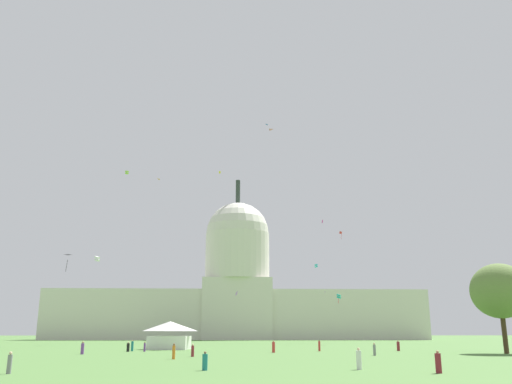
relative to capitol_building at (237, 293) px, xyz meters
name	(u,v)px	position (x,y,z in m)	size (l,w,h in m)	color
capitol_building	(237,293)	(0.00, 0.00, 0.00)	(143.14, 25.14, 62.91)	beige
event_tent	(170,335)	(-12.86, -111.99, -15.09)	(7.56, 7.39, 4.77)	white
tree_east_mid	(500,291)	(36.87, -132.81, -8.74)	(11.21, 11.35, 12.71)	#42301E
person_maroon_edge_west	(398,346)	(24.82, -121.64, -16.74)	(0.56, 0.56, 1.65)	maroon
person_teal_near_tree_east	(132,346)	(-17.77, -120.69, -16.69)	(0.50, 0.50, 1.72)	#1E757A
person_maroon_front_center	(438,363)	(13.56, -168.19, -16.73)	(0.54, 0.54, 1.67)	maroon
person_white_back_left	(359,360)	(8.51, -163.99, -16.68)	(0.50, 0.50, 1.75)	silver
person_grey_near_tree_west	(10,363)	(-18.50, -167.26, -16.74)	(0.45, 0.45, 1.59)	gray
person_red_mid_left	(274,347)	(4.26, -127.34, -16.69)	(0.58, 0.58, 1.73)	red
person_orange_front_right	(174,352)	(-8.53, -146.40, -16.65)	(0.40, 0.40, 1.75)	orange
person_purple_back_right	(82,348)	(-22.46, -132.44, -16.69)	(0.61, 0.61, 1.73)	#703D93
person_purple_mid_center	(145,347)	(-15.48, -122.80, -16.79)	(0.38, 0.38, 1.48)	#703D93
person_red_deep_crowd	(319,346)	(12.01, -121.83, -16.68)	(0.41, 0.41, 1.72)	red
person_black_lawn_far_right	(128,347)	(-18.00, -122.97, -16.81)	(0.60, 0.60, 1.50)	black
person_grey_aisle_center	(374,350)	(16.61, -138.11, -16.73)	(0.39, 0.39, 1.62)	gray
person_maroon_mid_right	(193,351)	(-6.82, -140.37, -16.76)	(0.49, 0.49, 1.55)	maroon
person_teal_edge_east	(205,362)	(-4.15, -164.37, -16.81)	(0.54, 0.54, 1.48)	#1E757A
kite_violet_low	(237,293)	(-0.93, -82.93, -5.81)	(0.49, 0.62, 0.92)	purple
kite_red_mid	(341,233)	(32.03, -45.77, 15.48)	(1.01, 0.76, 2.45)	red
kite_pink_high	(269,130)	(6.83, -84.28, 34.64)	(1.36, 1.41, 0.32)	pink
kite_orange_high	(160,180)	(-23.06, -60.93, 27.79)	(0.91, 1.46, 0.18)	orange
kite_black_low	(67,258)	(-32.37, -110.44, -1.30)	(1.28, 0.85, 2.81)	black
kite_yellow_high	(220,172)	(-6.72, -30.93, 39.46)	(0.62, 0.53, 0.83)	yellow
kite_white_mid	(97,259)	(-35.01, -78.23, 2.74)	(1.38, 1.37, 1.35)	white
kite_blue_high	(268,125)	(7.14, -76.56, 39.06)	(1.06, 1.31, 0.14)	blue
kite_turquoise_low	(339,296)	(23.64, -80.87, -6.30)	(1.20, 1.18, 2.22)	teal
kite_magenta_high	(322,221)	(25.49, -50.62, 18.23)	(0.51, 0.98, 1.14)	#D1339E
kite_lime_high	(127,172)	(-28.88, -79.50, 24.44)	(0.93, 0.91, 0.87)	#8CD133
kite_violet_low_b	(325,292)	(30.55, -22.09, -0.99)	(0.42, 0.88, 0.81)	purple
kite_cyan_mid	(316,266)	(19.35, -74.68, 1.73)	(0.79, 0.74, 0.94)	#33BCDB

